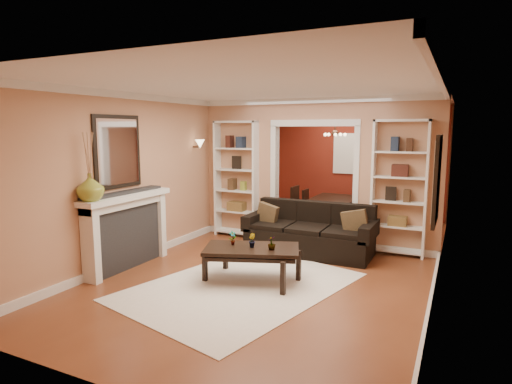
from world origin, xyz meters
The scene contains 30 objects.
floor centered at (0.00, 0.00, 0.00)m, with size 8.00×8.00×0.00m, color brown.
ceiling centered at (0.00, 0.00, 2.70)m, with size 8.00×8.00×0.00m, color white.
wall_back centered at (0.00, 4.00, 1.35)m, with size 8.00×8.00×0.00m, color tan.
wall_front centered at (0.00, -4.00, 1.35)m, with size 8.00×8.00×0.00m, color tan.
wall_left centered at (-2.25, 0.00, 1.35)m, with size 8.00×8.00×0.00m, color tan.
wall_right centered at (2.25, 0.00, 1.35)m, with size 8.00×8.00×0.00m, color tan.
partition_wall centered at (0.00, 1.20, 1.35)m, with size 4.50×0.15×2.70m, color tan.
red_back_panel centered at (0.00, 3.97, 1.32)m, with size 4.44×0.04×2.64m, color maroon.
dining_window centered at (0.00, 3.93, 1.55)m, with size 0.78×0.03×0.98m, color #8CA5CC.
area_rug centered at (-0.15, -1.46, 0.01)m, with size 2.23×3.12×0.01m, color white.
sofa centered at (0.18, 0.45, 0.43)m, with size 2.21×0.95×0.86m, color black.
pillow_left centered at (-0.61, 0.43, 0.61)m, with size 0.38×0.11×0.38m, color brown.
pillow_right centered at (0.96, 0.43, 0.62)m, with size 0.40×0.11×0.40m, color brown.
coffee_table centered at (-0.12, -1.21, 0.25)m, with size 1.31×0.71×0.50m, color black.
plant_left centered at (-0.42, -1.21, 0.60)m, with size 0.11×0.07×0.20m, color #336626.
plant_center centered at (-0.12, -1.21, 0.59)m, with size 0.11×0.09×0.20m, color #336626.
plant_right centered at (0.19, -1.21, 0.59)m, with size 0.11×0.11×0.19m, color #336626.
bookshelf_left centered at (-1.55, 1.03, 1.15)m, with size 0.90×0.30×2.30m, color white.
bookshelf_right centered at (1.55, 1.03, 1.15)m, with size 0.90×0.30×2.30m, color white.
fireplace centered at (-2.09, -1.50, 0.58)m, with size 0.32×1.70×1.16m, color white.
vase centered at (-2.09, -2.19, 1.35)m, with size 0.36×0.36×0.38m, color olive.
mirror centered at (-2.23, -1.50, 1.80)m, with size 0.03×0.95×1.10m, color silver.
wall_sconce centered at (-2.15, 0.55, 1.83)m, with size 0.18×0.18×0.22m, color #FFE0A5.
framed_art centered at (2.21, -1.00, 1.55)m, with size 0.04×0.85×1.05m, color black.
dining_table centered at (-0.04, 2.75, 0.30)m, with size 0.95×1.71×0.60m, color black.
dining_chair_nw centered at (-0.59, 2.45, 0.45)m, with size 0.45×0.45×0.91m, color black.
dining_chair_ne centered at (0.51, 2.45, 0.40)m, with size 0.40×0.40×0.80m, color black.
dining_chair_sw centered at (-0.59, 3.05, 0.38)m, with size 0.37×0.37×0.76m, color black.
dining_chair_se centered at (0.51, 3.05, 0.42)m, with size 0.41×0.41×0.83m, color black.
chandelier centered at (0.00, 2.70, 2.02)m, with size 0.50×0.50×0.30m, color #3E281C.
Camera 1 is at (2.45, -6.43, 2.14)m, focal length 30.00 mm.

